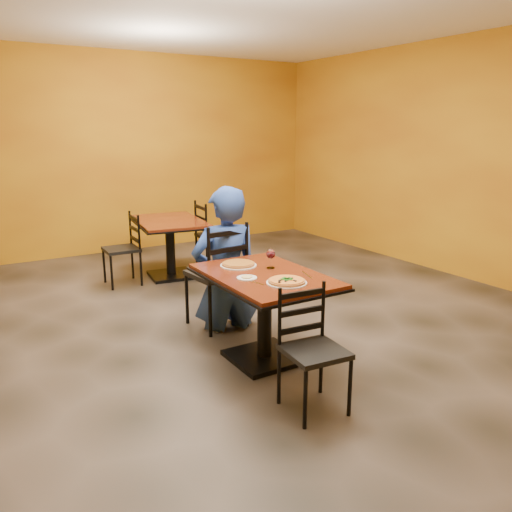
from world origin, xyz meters
TOP-DOWN VIEW (x-y plane):
  - floor at (0.00, 0.00)m, footprint 7.00×8.00m
  - wall_back at (0.00, 4.00)m, footprint 7.00×0.01m
  - wall_right at (3.50, 0.00)m, footprint 0.01×8.00m
  - table_main at (0.00, -0.50)m, footprint 0.83×1.23m
  - table_second at (0.27, 2.22)m, footprint 0.97×1.31m
  - chair_main_near at (-0.13, -1.34)m, footprint 0.42×0.42m
  - chair_main_far at (0.02, 0.40)m, footprint 0.52×0.52m
  - chair_second_left at (-0.37, 2.22)m, footprint 0.41×0.41m
  - chair_second_right at (0.91, 2.22)m, footprint 0.45×0.45m
  - diner at (0.08, 0.33)m, footprint 0.73×0.54m
  - plate_main at (0.00, -0.81)m, footprint 0.31×0.31m
  - pizza_main at (0.00, -0.81)m, footprint 0.28×0.28m
  - plate_far at (-0.06, -0.18)m, footprint 0.31×0.31m
  - pizza_far at (-0.06, -0.18)m, footprint 0.28×0.28m
  - side_plate at (-0.19, -0.54)m, footprint 0.16×0.16m
  - dip at (-0.19, -0.54)m, footprint 0.09×0.09m
  - wine_glass at (0.13, -0.38)m, footprint 0.08×0.08m
  - fork at (-0.19, -0.67)m, footprint 0.06×0.19m
  - knife at (0.27, -0.71)m, footprint 0.07×0.21m

SIDE VIEW (x-z plane):
  - floor at x=0.00m, z-range -0.01..0.01m
  - chair_main_near at x=-0.13m, z-range 0.00..0.86m
  - chair_second_left at x=-0.37m, z-range 0.00..0.88m
  - chair_second_right at x=0.91m, z-range 0.00..0.94m
  - chair_main_far at x=0.02m, z-range 0.00..1.04m
  - table_second at x=0.27m, z-range 0.18..0.93m
  - table_main at x=0.00m, z-range 0.18..0.93m
  - diner at x=0.08m, z-range 0.00..1.38m
  - fork at x=-0.19m, z-range 0.75..0.75m
  - knife at x=0.27m, z-range 0.75..0.75m
  - plate_main at x=0.00m, z-range 0.75..0.76m
  - plate_far at x=-0.06m, z-range 0.75..0.76m
  - side_plate at x=-0.19m, z-range 0.75..0.76m
  - dip at x=-0.19m, z-range 0.76..0.77m
  - pizza_main at x=0.00m, z-range 0.76..0.78m
  - pizza_far at x=-0.06m, z-range 0.76..0.78m
  - wine_glass at x=0.13m, z-range 0.75..0.93m
  - wall_back at x=0.00m, z-range 0.00..3.00m
  - wall_right at x=3.50m, z-range 0.00..3.00m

